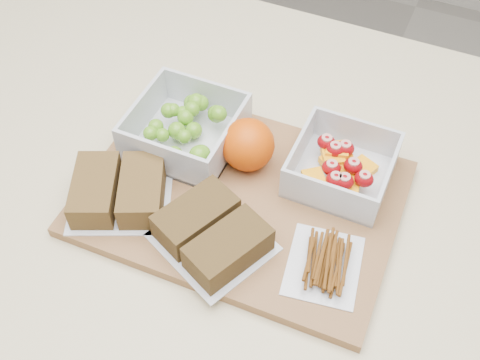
{
  "coord_description": "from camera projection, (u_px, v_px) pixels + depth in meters",
  "views": [
    {
      "loc": [
        0.21,
        -0.46,
        1.56
      ],
      "look_at": [
        -0.0,
        0.02,
        0.93
      ],
      "focal_mm": 45.0,
      "sensor_mm": 36.0,
      "label": 1
    }
  ],
  "objects": [
    {
      "name": "orange",
      "position": [
        248.0,
        145.0,
        0.82
      ],
      "size": [
        0.07,
        0.07,
        0.07
      ],
      "primitive_type": "sphere",
      "color": "#E14D05",
      "rests_on": "cutting_board"
    },
    {
      "name": "sandwich_bag_center",
      "position": [
        212.0,
        233.0,
        0.75
      ],
      "size": [
        0.17,
        0.16,
        0.04
      ],
      "color": "silver",
      "rests_on": "cutting_board"
    },
    {
      "name": "cutting_board",
      "position": [
        241.0,
        198.0,
        0.82
      ],
      "size": [
        0.43,
        0.31,
        0.02
      ],
      "primitive_type": "cube",
      "rotation": [
        0.0,
        0.0,
        0.02
      ],
      "color": "olive",
      "rests_on": "counter"
    },
    {
      "name": "grape_container",
      "position": [
        187.0,
        128.0,
        0.86
      ],
      "size": [
        0.14,
        0.14,
        0.06
      ],
      "color": "silver",
      "rests_on": "cutting_board"
    },
    {
      "name": "fruit_container",
      "position": [
        341.0,
        168.0,
        0.82
      ],
      "size": [
        0.13,
        0.13,
        0.06
      ],
      "color": "silver",
      "rests_on": "cutting_board"
    },
    {
      "name": "counter",
      "position": [
        237.0,
        340.0,
        1.18
      ],
      "size": [
        1.2,
        0.9,
        0.9
      ],
      "primitive_type": "cube",
      "color": "beige",
      "rests_on": "ground"
    },
    {
      "name": "pretzel_bag",
      "position": [
        325.0,
        261.0,
        0.74
      ],
      "size": [
        0.1,
        0.12,
        0.02
      ],
      "color": "silver",
      "rests_on": "cutting_board"
    },
    {
      "name": "sandwich_bag_left",
      "position": [
        119.0,
        190.0,
        0.79
      ],
      "size": [
        0.17,
        0.16,
        0.04
      ],
      "color": "silver",
      "rests_on": "cutting_board"
    }
  ]
}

